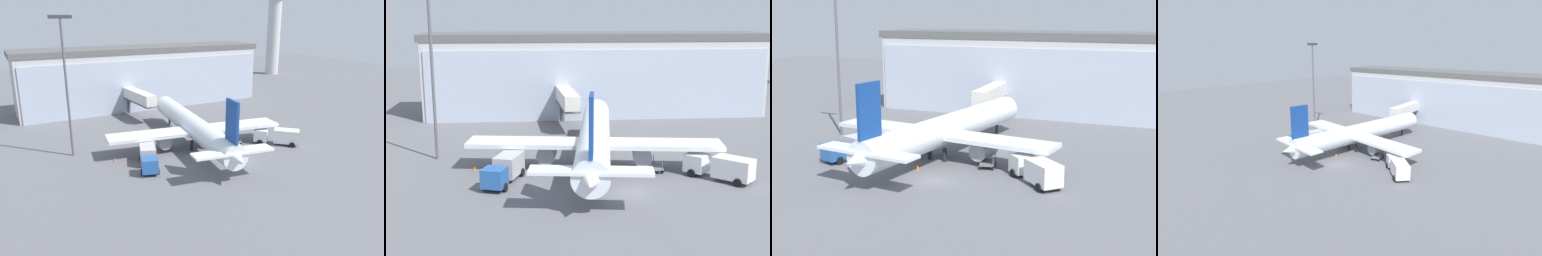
# 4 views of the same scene
# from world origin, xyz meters

# --- Properties ---
(ground) EXTENTS (240.00, 240.00, 0.00)m
(ground) POSITION_xyz_m (0.00, 0.00, 0.00)
(ground) COLOR slate
(terminal_building) EXTENTS (57.91, 14.19, 13.87)m
(terminal_building) POSITION_xyz_m (0.00, 41.55, 6.93)
(terminal_building) COLOR #B9B9B9
(terminal_building) RESTS_ON ground
(jet_bridge) EXTENTS (3.48, 13.51, 5.82)m
(jet_bridge) POSITION_xyz_m (-5.29, 30.31, 4.44)
(jet_bridge) COLOR silver
(jet_bridge) RESTS_ON ground
(control_tower) EXTENTS (8.53, 8.53, 32.34)m
(control_tower) POSITION_xyz_m (59.42, 67.83, 19.35)
(control_tower) COLOR silver
(control_tower) RESTS_ON ground
(apron_light_mast) EXTENTS (3.20, 0.40, 20.85)m
(apron_light_mast) POSITION_xyz_m (-21.57, 13.52, 12.21)
(apron_light_mast) COLOR #59595E
(apron_light_mast) RESTS_ON ground
(airplane) EXTENTS (28.76, 35.46, 10.60)m
(airplane) POSITION_xyz_m (-2.88, 9.08, 3.29)
(airplane) COLOR white
(airplane) RESTS_ON ground
(catering_truck) EXTENTS (4.16, 7.62, 2.65)m
(catering_truck) POSITION_xyz_m (-12.71, 4.03, 1.47)
(catering_truck) COLOR #2659A5
(catering_truck) RESTS_ON ground
(fuel_truck) EXTENTS (6.87, 6.55, 2.65)m
(fuel_truck) POSITION_xyz_m (10.09, 3.49, 1.47)
(fuel_truck) COLOR silver
(fuel_truck) RESTS_ON ground
(baggage_cart) EXTENTS (2.24, 3.11, 1.50)m
(baggage_cart) POSITION_xyz_m (3.42, 6.97, 0.50)
(baggage_cart) COLOR slate
(baggage_cart) RESTS_ON ground
(safety_cone_nose) EXTENTS (0.36, 0.36, 0.55)m
(safety_cone_nose) POSITION_xyz_m (-3.33, 2.91, 0.28)
(safety_cone_nose) COLOR orange
(safety_cone_nose) RESTS_ON ground
(safety_cone_wingtip) EXTENTS (0.36, 0.36, 0.55)m
(safety_cone_wingtip) POSITION_xyz_m (-16.41, 8.27, 0.28)
(safety_cone_wingtip) COLOR orange
(safety_cone_wingtip) RESTS_ON ground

